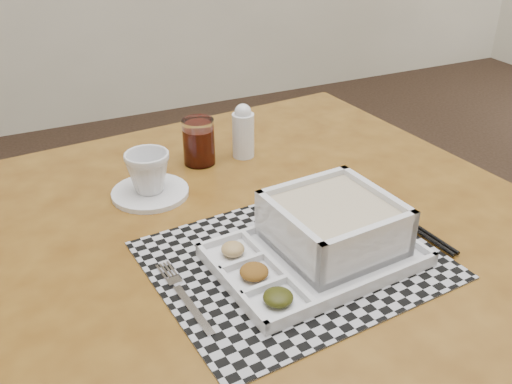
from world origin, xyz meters
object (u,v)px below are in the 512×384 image
cup (148,172)px  creamer_bottle (243,131)px  serving_tray (327,234)px  juice_glass (199,143)px  dining_table (261,264)px

cup → creamer_bottle: (0.24, 0.08, 0.01)m
creamer_bottle → serving_tray: bearing=-94.3°
serving_tray → juice_glass: bearing=99.7°
cup → creamer_bottle: size_ratio=0.71×
dining_table → juice_glass: 0.32m
cup → dining_table: bearing=-47.9°
juice_glass → creamer_bottle: creamer_bottle is taller
dining_table → creamer_bottle: 0.33m
serving_tray → cup: bearing=123.2°
creamer_bottle → dining_table: bearing=-108.0°
dining_table → juice_glass: (-0.01, 0.29, 0.13)m
dining_table → juice_glass: bearing=91.7°
dining_table → juice_glass: size_ratio=11.39×
juice_glass → serving_tray: bearing=-80.3°
serving_tray → juice_glass: 0.41m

